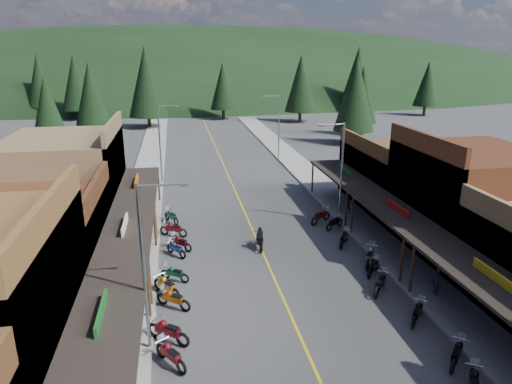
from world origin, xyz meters
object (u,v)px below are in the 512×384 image
shop_west_2 (36,243)px  streetlight_0 (147,262)px  shop_east_3 (400,177)px  bike_west_8 (175,273)px  pine_9 (362,95)px  shop_west_3 (69,181)px  pine_6 (427,84)px  bike_east_10 (335,222)px  pine_4 (301,83)px  pine_7 (40,81)px  shop_east_2 (468,201)px  bike_east_4 (457,353)px  bike_east_11 (321,215)px  pedestrian_east_a (437,281)px  streetlight_1 (161,140)px  pine_2 (146,81)px  pine_5 (358,75)px  streetlight_2 (340,169)px  pine_8 (47,107)px  bike_east_6 (380,282)px  pine_10 (91,94)px  bike_east_5 (418,311)px  pine_3 (223,86)px  bike_west_4 (171,354)px  bike_west_9 (176,248)px  bike_east_9 (344,238)px  bike_east_7 (373,266)px  bike_east_8 (370,255)px  pedestrian_east_b (346,203)px  pine_11 (355,94)px  bike_west_7 (167,285)px  bike_west_5 (168,330)px  streetlight_3 (278,124)px  pine_1 (75,82)px  bike_west_12 (171,216)px  bike_east_3 (474,383)px  rider_on_bike (259,239)px

shop_west_2 → streetlight_0: 10.45m
shop_east_3 → bike_west_8: (-19.68, -10.88, -2.00)m
pine_9 → shop_west_3: bearing=-138.3°
pine_6 → bike_east_10: (-39.73, -57.30, -5.92)m
pine_4 → pine_7: 52.50m
shop_east_2 → bike_east_4: size_ratio=5.32×
bike_east_11 → pedestrian_east_a: (2.88, -12.02, 0.30)m
streetlight_1 → pine_9: bearing=36.6°
shop_west_2 → pine_2: bearing=86.2°
streetlight_1 → pine_5: (40.95, 50.00, 3.53)m
streetlight_2 → pine_8: bearing=132.1°
streetlight_2 → bike_east_6: 11.68m
pine_10 → bike_east_4: (24.22, -59.41, -6.20)m
pine_8 → bike_east_5: pine_8 is taller
pine_3 → bike_west_4: size_ratio=5.13×
pine_2 → pine_9: (34.00, -13.00, -1.61)m
bike_west_9 → bike_east_9: (11.70, -0.30, 0.04)m
streetlight_2 → bike_west_9: bearing=-162.3°
shop_west_3 → streetlight_1: bearing=57.4°
pine_8 → bike_east_7: bearing=-55.4°
shop_west_2 → pine_9: (37.75, 43.30, 3.85)m
pine_8 → bike_east_8: 49.01m
pine_7 → pedestrian_east_b: pine_7 is taller
shop_west_3 → bike_east_4: size_ratio=5.32×
pine_11 → bike_east_6: size_ratio=5.77×
bike_east_4 → pedestrian_east_a: pedestrian_east_a is taller
pine_8 → pine_6: bearing=19.4°
shop_west_2 → shop_west_3: (-0.03, 9.60, 0.99)m
bike_west_7 → bike_east_9: size_ratio=1.11×
bike_west_4 → bike_west_5: bike_west_5 is taller
streetlight_3 → bike_east_4: 39.60m
bike_east_4 → bike_east_8: (0.20, 9.83, 0.08)m
streetlight_3 → pine_7: pine_7 is taller
bike_west_7 → bike_west_8: bearing=37.8°
bike_west_8 → bike_west_9: (0.12, 3.52, 0.01)m
pine_2 → pine_8: bearing=-123.7°
shop_east_3 → bike_west_9: size_ratio=5.70×
pine_1 → bike_west_12: 62.79m
pine_4 → bike_east_5: size_ratio=6.26×
bike_east_3 → pine_8: bearing=148.4°
pedestrian_east_a → bike_east_9: bearing=-161.4°
rider_on_bike → pedestrian_east_b: size_ratio=1.23×
pine_6 → bike_east_3: bearing=-118.1°
shop_east_3 → bike_east_11: shop_east_3 is taller
bike_east_6 → bike_east_8: size_ratio=0.92×
shop_east_2 → bike_west_5: (-20.05, -7.30, -2.85)m
bike_west_4 → bike_east_4: bike_west_4 is taller
bike_east_7 → pedestrian_east_a: bearing=-9.9°
pine_2 → pine_6: bearing=6.1°
pine_2 → bike_east_9: pine_2 is taller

